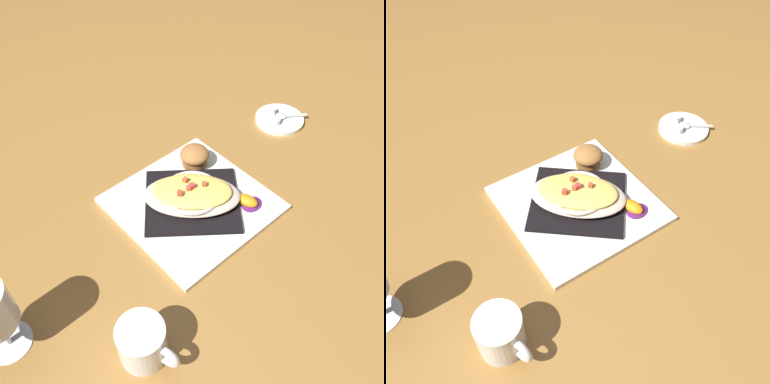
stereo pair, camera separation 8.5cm
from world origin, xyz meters
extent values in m
plane|color=olive|center=(0.00, 0.00, 0.00)|extent=(2.60, 2.60, 0.00)
cube|color=white|center=(0.00, 0.00, 0.01)|extent=(0.31, 0.31, 0.01)
cube|color=black|center=(0.00, 0.00, 0.01)|extent=(0.25, 0.26, 0.01)
ellipsoid|color=beige|center=(0.00, 0.00, 0.03)|extent=(0.22, 0.23, 0.03)
torus|color=beige|center=(0.00, 0.00, 0.04)|extent=(0.17, 0.17, 0.01)
ellipsoid|color=#F4D15E|center=(0.00, 0.00, 0.04)|extent=(0.18, 0.19, 0.02)
cube|color=#D1393B|center=(0.00, 0.00, 0.06)|extent=(0.01, 0.01, 0.01)
cube|color=#CB4938|center=(0.00, 0.01, 0.06)|extent=(0.01, 0.01, 0.01)
cube|color=#BC582D|center=(0.02, 0.00, 0.06)|extent=(0.01, 0.01, 0.01)
cube|color=#D3412B|center=(0.00, 0.03, 0.06)|extent=(0.01, 0.01, 0.01)
cube|color=#D44834|center=(-0.01, -0.02, 0.06)|extent=(0.01, 0.01, 0.01)
cylinder|color=#9C6732|center=(0.09, -0.07, 0.02)|extent=(0.06, 0.06, 0.02)
ellipsoid|color=#A26835|center=(0.09, -0.07, 0.04)|extent=(0.07, 0.07, 0.04)
ellipsoid|color=#4C0F23|center=(0.09, -0.07, 0.05)|extent=(0.02, 0.02, 0.01)
ellipsoid|color=#5A1B63|center=(-0.08, -0.09, 0.01)|extent=(0.04, 0.05, 0.01)
ellipsoid|color=orange|center=(-0.07, -0.09, 0.02)|extent=(0.05, 0.04, 0.02)
cylinder|color=white|center=(-0.20, 0.25, 0.04)|extent=(0.08, 0.08, 0.08)
torus|color=white|center=(-0.24, 0.23, 0.04)|extent=(0.05, 0.03, 0.05)
cylinder|color=#4C2D14|center=(-0.20, 0.25, 0.01)|extent=(0.07, 0.07, 0.02)
cylinder|color=white|center=(0.09, -0.35, 0.01)|extent=(0.12, 0.12, 0.01)
ellipsoid|color=silver|center=(0.09, -0.35, 0.02)|extent=(0.04, 0.04, 0.01)
cube|color=silver|center=(0.07, -0.38, 0.02)|extent=(0.04, 0.05, 0.00)
cylinder|color=silver|center=(0.12, -0.35, 0.02)|extent=(0.02, 0.02, 0.02)
cylinder|color=white|center=(0.10, -0.33, 0.02)|extent=(0.02, 0.02, 0.02)
cylinder|color=white|center=(0.08, -0.32, 0.02)|extent=(0.02, 0.02, 0.02)
camera|label=1|loc=(-0.46, 0.35, 0.67)|focal=39.49mm
camera|label=2|loc=(-0.50, 0.28, 0.67)|focal=39.49mm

